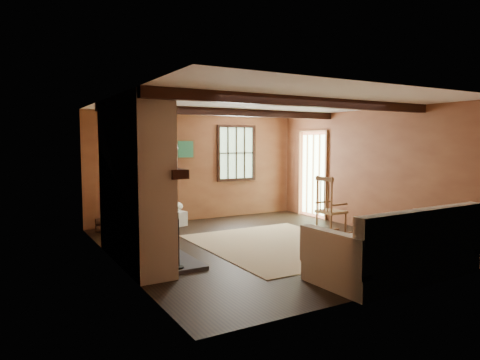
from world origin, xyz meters
TOP-DOWN VIEW (x-y plane):
  - ground at (0.00, 0.00)m, footprint 5.50×5.50m
  - room_envelope at (0.22, 0.26)m, footprint 5.02×5.52m
  - fireplace at (-2.23, -0.00)m, footprint 1.02×2.30m
  - rug at (0.20, -0.20)m, footprint 2.50×3.00m
  - rocking_chair at (1.53, 0.04)m, footprint 0.83×0.48m
  - sofa at (0.53, -2.39)m, footprint 2.36×1.11m
  - firewood_pile at (-1.95, 2.42)m, footprint 0.75×0.14m
  - laundry_basket at (-0.79, 2.27)m, footprint 0.58×0.49m
  - basket_pillow at (-0.79, 2.27)m, footprint 0.45×0.36m
  - armchair at (-1.70, 1.88)m, footprint 1.10×1.09m

SIDE VIEW (x-z plane):
  - ground at x=0.00m, z-range 0.00..0.00m
  - rug at x=0.20m, z-range 0.00..0.01m
  - firewood_pile at x=-1.95m, z-range 0.00..0.27m
  - laundry_basket at x=-0.79m, z-range 0.00..0.30m
  - sofa at x=0.53m, z-range -0.13..0.81m
  - armchair at x=-1.70m, z-range 0.00..0.77m
  - basket_pillow at x=-0.79m, z-range 0.30..0.52m
  - rocking_chair at x=1.53m, z-range -0.09..1.03m
  - fireplace at x=-2.23m, z-range -0.10..2.30m
  - room_envelope at x=0.22m, z-range 0.41..2.85m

